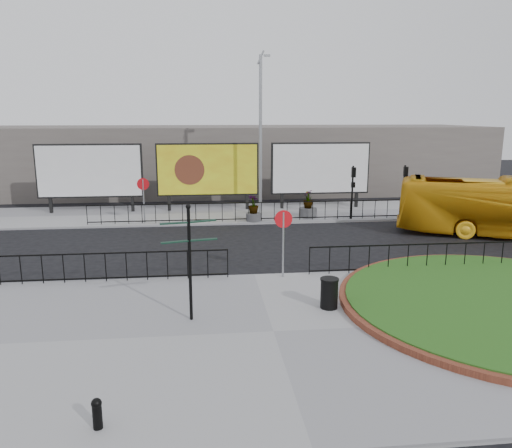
{
  "coord_description": "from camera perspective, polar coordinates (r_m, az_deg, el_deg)",
  "views": [
    {
      "loc": [
        -1.83,
        -17.52,
        5.91
      ],
      "look_at": [
        0.16,
        0.95,
        1.81
      ],
      "focal_mm": 35.0,
      "sensor_mm": 36.0,
      "label": 1
    }
  ],
  "objects": [
    {
      "name": "railing_far",
      "position": [
        27.48,
        -0.13,
        1.44
      ],
      "size": [
        18.0,
        0.1,
        1.1
      ],
      "primitive_type": null,
      "color": "black",
      "rests_on": "pavement_far"
    },
    {
      "name": "brick_edge",
      "position": [
        17.39,
        27.04,
        -8.12
      ],
      "size": [
        10.4,
        10.4,
        0.18
      ],
      "primitive_type": "cylinder",
      "color": "brown",
      "rests_on": "pavement_near"
    },
    {
      "name": "speed_sign_far",
      "position": [
        27.41,
        -12.76,
        3.75
      ],
      "size": [
        0.64,
        0.07,
        2.47
      ],
      "color": "gray",
      "rests_on": "pavement_far"
    },
    {
      "name": "bollard",
      "position": [
        10.41,
        -17.71,
        -19.79
      ],
      "size": [
        0.2,
        0.2,
        0.62
      ],
      "color": "black",
      "rests_on": "pavement_near"
    },
    {
      "name": "railing_near_left",
      "position": [
        18.48,
        -18.99,
        -4.74
      ],
      "size": [
        10.0,
        0.1,
        1.1
      ],
      "primitive_type": null,
      "color": "black",
      "rests_on": "pavement_near"
    },
    {
      "name": "building_backdrop",
      "position": [
        39.71,
        -3.52,
        7.48
      ],
      "size": [
        40.0,
        10.0,
        5.0
      ],
      "primitive_type": "cube",
      "color": "#625B55",
      "rests_on": "ground"
    },
    {
      "name": "pavement_far",
      "position": [
        30.15,
        -2.56,
        1.23
      ],
      "size": [
        44.0,
        6.0,
        0.12
      ],
      "primitive_type": "cube",
      "color": "gray",
      "rests_on": "ground"
    },
    {
      "name": "lamp_post",
      "position": [
        28.74,
        0.53,
        10.27
      ],
      "size": [
        0.74,
        0.18,
        9.23
      ],
      "color": "gray",
      "rests_on": "pavement_far"
    },
    {
      "name": "ground",
      "position": [
        18.58,
        -0.18,
        -6.11
      ],
      "size": [
        90.0,
        90.0,
        0.0
      ],
      "primitive_type": "plane",
      "color": "black",
      "rests_on": "ground"
    },
    {
      "name": "grass_lawn",
      "position": [
        17.38,
        27.05,
        -8.06
      ],
      "size": [
        10.0,
        10.0,
        0.22
      ],
      "primitive_type": "cylinder",
      "color": "#194F15",
      "rests_on": "pavement_near"
    },
    {
      "name": "signal_pole_b",
      "position": [
        29.4,
        16.62,
        4.47
      ],
      "size": [
        0.22,
        0.26,
        3.0
      ],
      "color": "black",
      "rests_on": "pavement_far"
    },
    {
      "name": "railing_near_right",
      "position": [
        19.84,
        18.97,
        -3.58
      ],
      "size": [
        9.0,
        0.1,
        1.1
      ],
      "primitive_type": null,
      "color": "black",
      "rests_on": "pavement_near"
    },
    {
      "name": "billboard_right",
      "position": [
        31.54,
        7.37,
        6.3
      ],
      "size": [
        6.2,
        0.31,
        4.1
      ],
      "color": "black",
      "rests_on": "pavement_far"
    },
    {
      "name": "planter_b",
      "position": [
        27.56,
        -0.29,
        1.58
      ],
      "size": [
        0.84,
        0.84,
        1.46
      ],
      "color": "#4C4C4F",
      "rests_on": "pavement_far"
    },
    {
      "name": "billboard_mid",
      "position": [
        30.68,
        -5.53,
        6.18
      ],
      "size": [
        6.2,
        0.31,
        4.1
      ],
      "color": "black",
      "rests_on": "pavement_far"
    },
    {
      "name": "pavement_near",
      "position": [
        13.94,
        2.0,
        -12.38
      ],
      "size": [
        30.0,
        10.0,
        0.12
      ],
      "primitive_type": "cube",
      "color": "gray",
      "rests_on": "ground"
    },
    {
      "name": "planter_c",
      "position": [
        28.75,
        5.96,
        1.93
      ],
      "size": [
        1.02,
        1.02,
        1.59
      ],
      "color": "#4C4C4F",
      "rests_on": "pavement_far"
    },
    {
      "name": "signal_pole_a",
      "position": [
        28.38,
        11.01,
        4.49
      ],
      "size": [
        0.22,
        0.26,
        3.0
      ],
      "color": "black",
      "rests_on": "pavement_far"
    },
    {
      "name": "fingerpost_sign",
      "position": [
        14.1,
        -7.62,
        -3.1
      ],
      "size": [
        1.58,
        0.59,
        3.38
      ],
      "rotation": [
        0.0,
        0.0,
        0.17
      ],
      "color": "black",
      "rests_on": "pavement_near"
    },
    {
      "name": "billboard_left",
      "position": [
        31.39,
        -18.48,
        5.74
      ],
      "size": [
        6.2,
        0.31,
        4.1
      ],
      "color": "black",
      "rests_on": "pavement_far"
    },
    {
      "name": "bus",
      "position": [
        27.28,
        26.97,
        1.68
      ],
      "size": [
        10.62,
        6.27,
        2.92
      ],
      "primitive_type": "imported",
      "rotation": [
        0.0,
        0.0,
        1.18
      ],
      "color": "orange",
      "rests_on": "ground"
    },
    {
      "name": "speed_sign_near",
      "position": [
        17.81,
        3.14,
        -0.54
      ],
      "size": [
        0.64,
        0.07,
        2.47
      ],
      "color": "gray",
      "rests_on": "pavement_near"
    },
    {
      "name": "litter_bin",
      "position": [
        15.46,
        8.36,
        -7.81
      ],
      "size": [
        0.57,
        0.57,
        0.94
      ],
      "color": "black",
      "rests_on": "pavement_near"
    }
  ]
}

